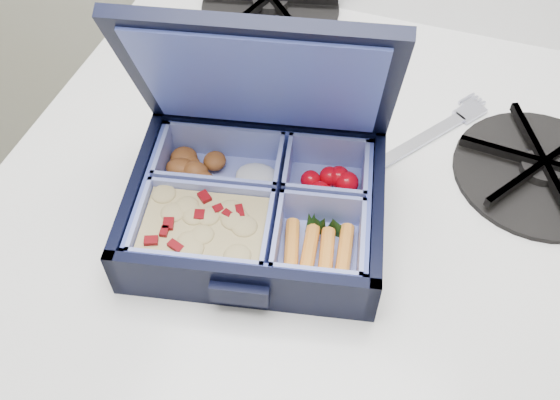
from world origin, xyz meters
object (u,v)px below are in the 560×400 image
(stove, at_px, (316,362))
(burner_grate, at_px, (542,167))
(fork, at_px, (408,148))
(bento_box, at_px, (256,208))

(stove, height_order, burner_grate, burner_grate)
(stove, xyz_separation_m, fork, (0.06, 0.04, 0.47))
(burner_grate, bearing_deg, fork, -176.56)
(bento_box, distance_m, fork, 0.17)
(stove, height_order, bento_box, bento_box)
(stove, xyz_separation_m, burner_grate, (0.19, 0.05, 0.48))
(fork, bearing_deg, stove, -112.38)
(bento_box, height_order, burner_grate, bento_box)
(burner_grate, xyz_separation_m, fork, (-0.13, -0.01, -0.01))
(bento_box, relative_size, burner_grate, 1.32)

